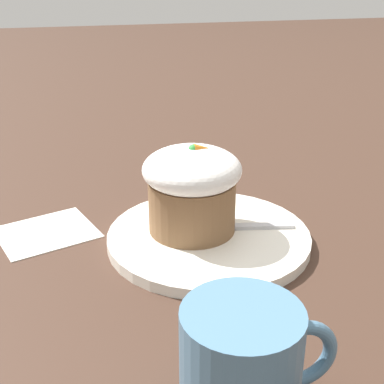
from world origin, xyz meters
name	(u,v)px	position (x,y,z in m)	size (l,w,h in m)	color
ground_plane	(209,242)	(0.00, 0.00, 0.00)	(4.00, 4.00, 0.00)	#3D281E
dessert_plate	(209,238)	(0.00, 0.00, 0.01)	(0.22, 0.22, 0.01)	white
carrot_cake	(192,187)	(-0.02, 0.01, 0.06)	(0.10, 0.10, 0.10)	brown
spoon	(208,227)	(0.00, 0.01, 0.02)	(0.13, 0.05, 0.01)	#B7B7BC
coffee_cup	(244,364)	(-0.04, -0.23, 0.04)	(0.11, 0.08, 0.08)	teal
paper_napkin	(46,232)	(-0.17, 0.06, 0.00)	(0.12, 0.12, 0.00)	white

